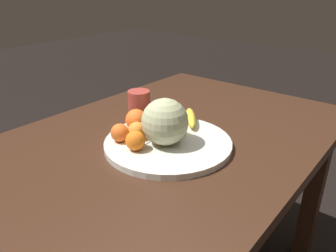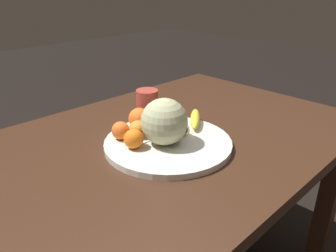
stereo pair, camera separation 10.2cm
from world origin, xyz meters
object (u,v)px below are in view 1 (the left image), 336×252
kitchen_table (157,167)px  orange_front_right (136,120)px  orange_back_left (137,131)px  ceramic_mug (139,102)px  orange_front_left (120,133)px  melon (165,122)px  fruit_bowl (168,143)px  banana_bunch (175,119)px  produce_tag (148,140)px  orange_mid_center (135,141)px

kitchen_table → orange_front_right: orange_front_right is taller
orange_back_left → ceramic_mug: ceramic_mug is taller
kitchen_table → orange_front_left: 0.19m
melon → orange_front_left: (-0.08, 0.12, -0.04)m
fruit_bowl → banana_bunch: (0.11, 0.06, 0.03)m
produce_tag → ceramic_mug: size_ratio=0.67×
orange_front_left → orange_front_right: orange_front_right is taller
kitchen_table → produce_tag: 0.13m
kitchen_table → orange_mid_center: size_ratio=24.49×
orange_front_right → produce_tag: (-0.03, -0.08, -0.04)m
banana_bunch → orange_back_left: 0.17m
kitchen_table → orange_mid_center: bearing=-172.7°
kitchen_table → banana_bunch: (0.11, 0.01, 0.14)m
orange_mid_center → produce_tag: size_ratio=0.78×
kitchen_table → fruit_bowl: size_ratio=3.62×
produce_tag → ceramic_mug: bearing=47.3°
kitchen_table → ceramic_mug: ceramic_mug is taller
orange_front_right → ceramic_mug: orange_front_right is taller
orange_front_right → orange_mid_center: bearing=-137.0°
orange_front_left → orange_back_left: 0.05m
banana_bunch → orange_back_left: size_ratio=3.71×
melon → produce_tag: (-0.02, 0.05, -0.07)m
orange_mid_center → produce_tag: 0.07m
orange_mid_center → ceramic_mug: (0.26, 0.23, -0.00)m
banana_bunch → ceramic_mug: size_ratio=1.88×
orange_front_left → orange_front_right: (0.09, 0.02, 0.01)m
orange_front_right → orange_front_left: bearing=-168.8°
banana_bunch → orange_front_right: orange_front_right is taller
melon → orange_back_left: (-0.03, 0.09, -0.04)m
banana_bunch → produce_tag: (-0.15, -0.01, -0.02)m
banana_bunch → orange_front_right: size_ratio=2.92×
fruit_bowl → orange_mid_center: orange_mid_center is taller
orange_mid_center → melon: bearing=-24.9°
orange_front_right → ceramic_mug: 0.21m
kitchen_table → orange_front_left: size_ratio=25.33×
melon → orange_mid_center: (-0.09, 0.04, -0.04)m
fruit_bowl → orange_front_right: (-0.01, 0.13, 0.05)m
orange_back_left → produce_tag: size_ratio=0.75×
orange_front_left → produce_tag: size_ratio=0.75×
kitchen_table → melon: size_ratio=10.14×
orange_mid_center → produce_tag: orange_mid_center is taller
orange_mid_center → orange_back_left: bearing=40.4°
melon → produce_tag: size_ratio=1.88×
orange_mid_center → orange_front_left: bearing=82.7°
banana_bunch → orange_back_left: (-0.17, 0.02, 0.01)m
orange_front_right → banana_bunch: bearing=-30.8°
banana_bunch → orange_front_left: orange_front_left is taller
produce_tag → orange_back_left: bearing=110.9°
orange_front_right → produce_tag: size_ratio=0.96×
orange_front_right → melon: bearing=-96.0°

